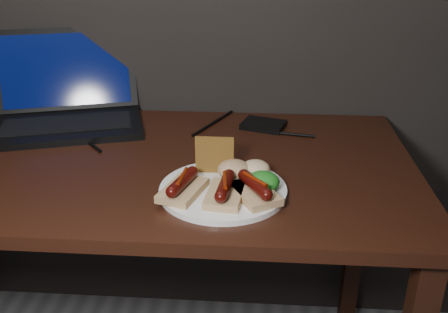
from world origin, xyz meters
TOP-DOWN VIEW (x-y plane):
  - desk at (0.00, 1.38)m, footprint 1.40×0.70m
  - laptop at (-0.22, 1.61)m, footprint 0.48×0.43m
  - hard_drive at (0.34, 1.61)m, footprint 0.13×0.11m
  - desk_cables at (-0.00, 1.54)m, footprint 0.91×0.34m
  - plate at (0.25, 1.22)m, footprint 0.28×0.28m
  - bread_sausage_left at (0.17, 1.19)m, footprint 0.10×0.13m
  - bread_sausage_center at (0.26, 1.18)m, footprint 0.08×0.12m
  - bread_sausage_right at (0.32, 1.19)m, footprint 0.12×0.13m
  - crispbread at (0.23, 1.30)m, footprint 0.08×0.01m
  - salad_greens at (0.34, 1.22)m, footprint 0.07×0.07m
  - salsa_mound at (0.27, 1.27)m, footprint 0.07×0.07m
  - coleslaw_mound at (0.32, 1.28)m, footprint 0.06×0.06m

SIDE VIEW (x-z plane):
  - desk at x=0.00m, z-range 0.29..1.04m
  - desk_cables at x=0.00m, z-range 0.75..0.76m
  - plate at x=0.25m, z-range 0.75..0.76m
  - hard_drive at x=0.34m, z-range 0.75..0.77m
  - bread_sausage_left at x=0.17m, z-range 0.76..0.80m
  - bread_sausage_center at x=0.26m, z-range 0.76..0.80m
  - bread_sausage_right at x=0.32m, z-range 0.76..0.80m
  - coleslaw_mound at x=0.32m, z-range 0.76..0.80m
  - salad_greens at x=0.34m, z-range 0.76..0.80m
  - salsa_mound at x=0.27m, z-range 0.76..0.80m
  - crispbread at x=0.23m, z-range 0.76..0.85m
  - laptop at x=-0.22m, z-range 0.68..0.93m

